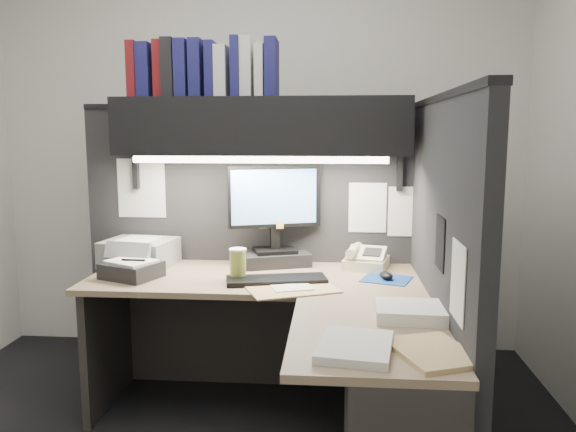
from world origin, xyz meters
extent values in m
cube|color=silver|center=(0.00, 1.50, 1.35)|extent=(3.50, 0.04, 2.70)
cube|color=black|center=(0.03, 0.93, 0.80)|extent=(1.90, 0.06, 1.60)
cube|color=black|center=(0.98, 0.18, 0.80)|extent=(0.06, 1.50, 1.60)
cube|color=#887157|center=(0.10, 0.56, 0.71)|extent=(1.70, 0.68, 0.03)
cube|color=#887157|center=(0.65, -0.21, 0.71)|extent=(0.60, 0.85, 0.03)
cube|color=#2C2A27|center=(0.10, 0.86, 0.35)|extent=(1.61, 0.02, 0.70)
cube|color=#2C2A27|center=(-0.70, 0.56, 0.35)|extent=(0.04, 0.61, 0.70)
cube|color=black|center=(0.12, 0.75, 1.50)|extent=(1.55, 0.34, 0.30)
cylinder|color=white|center=(0.12, 0.61, 1.33)|extent=(1.32, 0.04, 0.04)
cube|color=black|center=(0.18, 0.81, 0.77)|extent=(0.43, 0.33, 0.07)
cube|color=black|center=(0.18, 0.81, 0.89)|extent=(0.06, 0.06, 0.12)
cube|color=black|center=(0.18, 0.81, 1.12)|extent=(0.50, 0.20, 0.34)
cube|color=#6DA5F0|center=(0.18, 0.79, 1.12)|extent=(0.45, 0.15, 0.30)
cube|color=black|center=(0.23, 0.45, 0.74)|extent=(0.52, 0.27, 0.02)
cube|color=navy|center=(0.78, 0.54, 0.73)|extent=(0.29, 0.27, 0.00)
ellipsoid|color=black|center=(0.78, 0.54, 0.75)|extent=(0.09, 0.11, 0.04)
cube|color=beige|center=(0.69, 0.78, 0.78)|extent=(0.27, 0.28, 0.09)
cylinder|color=#A7A943|center=(0.03, 0.47, 0.81)|extent=(0.10, 0.10, 0.15)
cube|color=gray|center=(-0.57, 0.74, 0.80)|extent=(0.41, 0.37, 0.15)
cube|color=black|center=(-0.52, 0.47, 0.77)|extent=(0.33, 0.31, 0.08)
cube|color=tan|center=(0.32, 0.32, 0.73)|extent=(0.49, 0.41, 0.01)
cube|color=white|center=(0.82, -0.06, 0.76)|extent=(0.28, 0.24, 0.05)
cube|color=white|center=(0.59, -0.42, 0.75)|extent=(0.28, 0.34, 0.03)
cube|color=tan|center=(0.85, -0.43, 0.74)|extent=(0.33, 0.37, 0.02)
cube|color=maroon|center=(-0.55, 0.75, 1.79)|extent=(0.05, 0.22, 0.29)
cube|color=#171852|center=(-0.49, 0.76, 1.79)|extent=(0.07, 0.22, 0.28)
cube|color=maroon|center=(-0.41, 0.77, 1.80)|extent=(0.05, 0.22, 0.30)
cube|color=black|center=(-0.36, 0.75, 1.80)|extent=(0.06, 0.22, 0.30)
cube|color=#171852|center=(-0.29, 0.74, 1.80)|extent=(0.07, 0.22, 0.30)
cube|color=#171852|center=(-0.21, 0.75, 1.80)|extent=(0.07, 0.22, 0.30)
cube|color=#171852|center=(-0.14, 0.75, 1.79)|extent=(0.05, 0.22, 0.29)
cube|color=silver|center=(-0.08, 0.75, 1.78)|extent=(0.07, 0.22, 0.26)
cube|color=#171852|center=(-0.01, 0.75, 1.80)|extent=(0.05, 0.22, 0.31)
cube|color=silver|center=(0.05, 0.76, 1.80)|extent=(0.06, 0.22, 0.31)
cube|color=silver|center=(0.12, 0.76, 1.78)|extent=(0.05, 0.22, 0.27)
cube|color=#171852|center=(0.18, 0.75, 1.80)|extent=(0.06, 0.22, 0.30)
cube|color=white|center=(0.70, 0.90, 1.05)|extent=(0.21, 0.00, 0.28)
cube|color=white|center=(0.92, 0.90, 1.03)|extent=(0.21, 0.00, 0.28)
cube|color=white|center=(-0.60, 0.90, 1.15)|extent=(0.28, 0.00, 0.34)
cube|color=black|center=(0.95, 0.04, 1.02)|extent=(0.00, 0.18, 0.22)
cube|color=white|center=(0.95, -0.31, 0.95)|extent=(0.00, 0.21, 0.28)
camera|label=1|loc=(0.51, -2.25, 1.47)|focal=35.00mm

